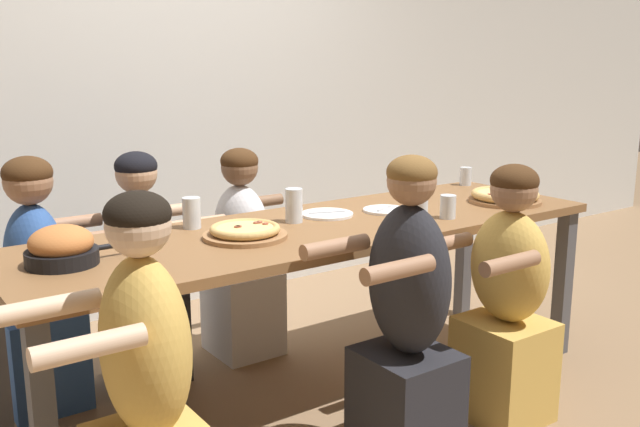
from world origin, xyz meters
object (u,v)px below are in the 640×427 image
object	(u,v)px
drinking_glass_a	(448,207)
drinking_glass_f	(294,208)
skillet_bowl	(62,248)
diner_far_center	(243,262)
pizza_board_second	(505,196)
diner_far_midleft	(143,278)
diner_far_left	(39,294)
drinking_glass_b	(192,213)
drinking_glass_e	(421,206)
diner_near_midright	(506,306)
empty_plate_a	(327,214)
empty_plate_b	(385,210)
diner_near_center	(407,328)
drinking_glass_c	(419,191)
drinking_glass_d	(466,177)
diner_near_left	(147,405)
pizza_board_main	(245,232)

from	to	relation	value
drinking_glass_a	drinking_glass_f	xyz separation A→B (m)	(-0.61, 0.34, 0.01)
skillet_bowl	drinking_glass_f	size ratio (longest dim) A/B	2.43
drinking_glass_f	diner_far_center	xyz separation A→B (m)	(0.02, 0.51, -0.37)
pizza_board_second	diner_far_midleft	size ratio (longest dim) A/B	0.33
drinking_glass_a	drinking_glass_f	world-z (taller)	drinking_glass_f
diner_far_left	drinking_glass_b	bearing A→B (deg)	57.62
drinking_glass_e	diner_near_midright	xyz separation A→B (m)	(0.03, -0.49, -0.34)
empty_plate_a	drinking_glass_b	size ratio (longest dim) A/B	1.81
drinking_glass_e	drinking_glass_a	bearing A→B (deg)	-52.59
empty_plate_b	diner_far_center	world-z (taller)	diner_far_center
drinking_glass_a	diner_far_center	xyz separation A→B (m)	(-0.58, 0.85, -0.36)
empty_plate_b	diner_near_midright	size ratio (longest dim) A/B	0.19
empty_plate_a	drinking_glass_f	size ratio (longest dim) A/B	1.60
skillet_bowl	diner_near_midright	size ratio (longest dim) A/B	0.33
empty_plate_a	drinking_glass_f	world-z (taller)	drinking_glass_f
diner_far_midleft	empty_plate_a	bearing A→B (deg)	55.26
diner_near_center	diner_near_midright	bearing A→B (deg)	-90.00
empty_plate_b	drinking_glass_a	world-z (taller)	drinking_glass_a
skillet_bowl	drinking_glass_c	world-z (taller)	skillet_bowl
drinking_glass_f	diner_near_midright	bearing A→B (deg)	-52.02
drinking_glass_d	empty_plate_a	bearing A→B (deg)	-170.75
pizza_board_second	skillet_bowl	size ratio (longest dim) A/B	0.98
pizza_board_second	drinking_glass_d	size ratio (longest dim) A/B	3.51
drinking_glass_c	diner_far_left	size ratio (longest dim) A/B	0.09
drinking_glass_a	diner_far_midleft	world-z (taller)	diner_far_midleft
drinking_glass_a	drinking_glass_e	world-z (taller)	drinking_glass_e
diner_far_midleft	diner_near_center	bearing A→B (deg)	22.79
drinking_glass_b	drinking_glass_f	xyz separation A→B (m)	(0.41, -0.16, -0.00)
drinking_glass_d	diner_far_left	world-z (taller)	diner_far_left
empty_plate_a	drinking_glass_d	bearing A→B (deg)	9.25
diner_near_midright	diner_near_center	distance (m)	0.55
drinking_glass_a	diner_near_midright	size ratio (longest dim) A/B	0.10
drinking_glass_d	skillet_bowl	bearing A→B (deg)	-173.19
skillet_bowl	drinking_glass_e	world-z (taller)	skillet_bowl
pizza_board_second	empty_plate_a	bearing A→B (deg)	162.99
drinking_glass_a	drinking_glass_c	world-z (taller)	drinking_glass_a
skillet_bowl	empty_plate_a	distance (m)	1.22
empty_plate_a	diner_near_left	xyz separation A→B (m)	(-1.19, -0.75, -0.27)
pizza_board_main	pizza_board_second	bearing A→B (deg)	-5.37
drinking_glass_b	drinking_glass_c	size ratio (longest dim) A/B	1.32
drinking_glass_b	diner_far_center	distance (m)	0.68
skillet_bowl	pizza_board_second	bearing A→B (deg)	-4.78
pizza_board_main	drinking_glass_a	xyz separation A→B (m)	(0.92, -0.22, 0.03)
drinking_glass_c	diner_far_midleft	size ratio (longest dim) A/B	0.09
pizza_board_second	diner_near_midright	world-z (taller)	diner_near_midright
pizza_board_second	diner_far_center	xyz separation A→B (m)	(-1.07, 0.76, -0.34)
drinking_glass_a	empty_plate_a	bearing A→B (deg)	138.57
empty_plate_a	diner_near_center	xyz separation A→B (m)	(-0.18, -0.75, -0.27)
drinking_glass_d	drinking_glass_f	size ratio (longest dim) A/B	0.68
drinking_glass_d	diner_far_midleft	xyz separation A→B (m)	(-1.80, 0.31, -0.34)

